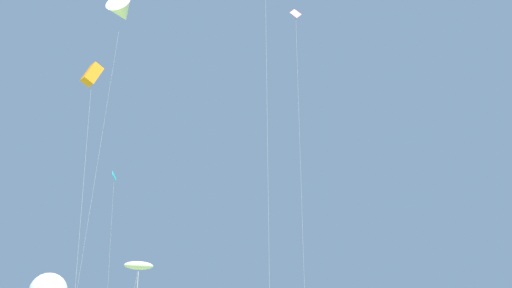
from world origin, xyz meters
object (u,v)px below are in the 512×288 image
object	(u,v)px
kite_orange_box	(92,75)
kite_pink_diamond	(296,36)
kite_cyan_diamond	(114,182)
kite_white_parafoil	(139,266)
kite_white_delta	(122,11)

from	to	relation	value
kite_orange_box	kite_pink_diamond	world-z (taller)	kite_pink_diamond
kite_orange_box	kite_cyan_diamond	size ratio (longest dim) A/B	1.15
kite_white_parafoil	kite_pink_diamond	world-z (taller)	kite_pink_diamond
kite_white_parafoil	kite_white_delta	bearing A→B (deg)	-87.72
kite_pink_diamond	kite_cyan_diamond	distance (m)	31.75
kite_white_parafoil	kite_white_delta	distance (m)	29.76
kite_orange_box	kite_white_parafoil	bearing A→B (deg)	97.65
kite_white_parafoil	kite_pink_diamond	bearing A→B (deg)	-28.02
kite_orange_box	kite_cyan_diamond	bearing A→B (deg)	109.88
kite_white_delta	kite_orange_box	bearing A→B (deg)	-76.00
kite_cyan_diamond	kite_white_parafoil	bearing A→B (deg)	-29.31
kite_white_delta	kite_pink_diamond	xyz separation A→B (m)	(20.10, 0.04, -5.42)
kite_cyan_diamond	kite_pink_diamond	bearing A→B (deg)	-28.31
kite_white_delta	kite_pink_diamond	distance (m)	20.81
kite_white_parafoil	kite_cyan_diamond	xyz separation A→B (m)	(-5.70, 3.20, 11.29)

